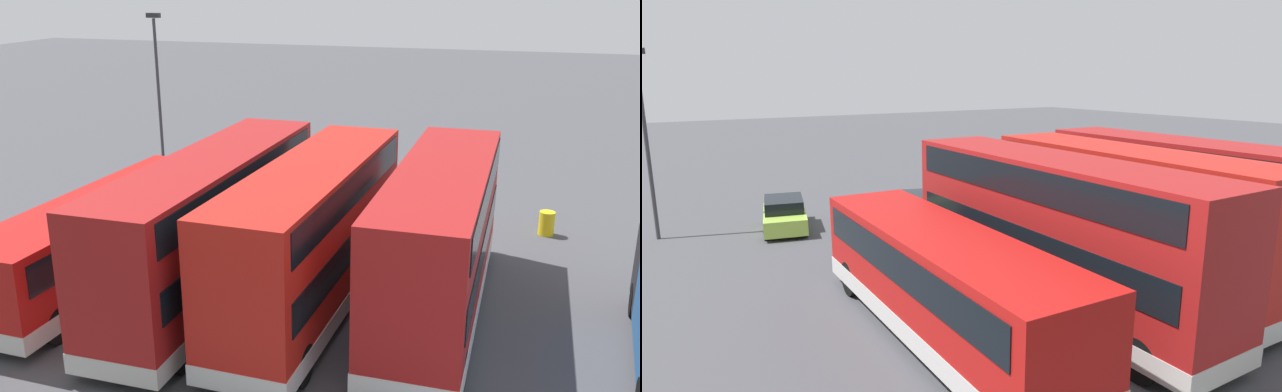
{
  "view_description": "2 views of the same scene",
  "coord_description": "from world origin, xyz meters",
  "views": [
    {
      "loc": [
        -7.45,
        30.09,
        9.71
      ],
      "look_at": [
        0.61,
        3.85,
        1.0
      ],
      "focal_mm": 38.84,
      "sensor_mm": 36.0,
      "label": 1
    },
    {
      "loc": [
        12.18,
        23.57,
        6.86
      ],
      "look_at": [
        -1.58,
        1.54,
        1.08
      ],
      "focal_mm": 30.39,
      "sensor_mm": 36.0,
      "label": 2
    }
  ],
  "objects": [
    {
      "name": "lamp_post_tall",
      "position": [
        11.43,
        -2.28,
        4.66
      ],
      "size": [
        0.7,
        0.3,
        7.96
      ],
      "color": "#38383D",
      "rests_on": "ground"
    },
    {
      "name": "bus_double_decker_second",
      "position": [
        -1.6,
        11.74,
        2.45
      ],
      "size": [
        2.94,
        11.13,
        4.55
      ],
      "color": "red",
      "rests_on": "ground"
    },
    {
      "name": "car_small_green",
      "position": [
        1.04,
        1.6,
        0.7
      ],
      "size": [
        3.06,
        4.83,
        1.43
      ],
      "color": "#1E479E",
      "rests_on": "ground"
    },
    {
      "name": "bus_double_decker_third",
      "position": [
        1.65,
        11.77,
        2.45
      ],
      "size": [
        2.66,
        11.8,
        4.55
      ],
      "color": "#A51919",
      "rests_on": "ground"
    },
    {
      "name": "waste_bin_yellow",
      "position": [
        -8.46,
        3.04,
        0.47
      ],
      "size": [
        0.6,
        0.6,
        0.95
      ],
      "primitive_type": "cylinder",
      "color": "yellow",
      "rests_on": "ground"
    },
    {
      "name": "bus_double_decker_near_end",
      "position": [
        -5.24,
        10.96,
        2.45
      ],
      "size": [
        2.63,
        11.05,
        4.55
      ],
      "color": "#A51919",
      "rests_on": "ground"
    },
    {
      "name": "bus_single_deck_fourth",
      "position": [
        5.55,
        11.89,
        1.62
      ],
      "size": [
        2.89,
        10.87,
        2.95
      ],
      "color": "#B71411",
      "rests_on": "ground"
    },
    {
      "name": "ground_plane",
      "position": [
        0.0,
        0.0,
        0.0
      ],
      "size": [
        140.0,
        140.0,
        0.0
      ],
      "primitive_type": "plane",
      "color": "#47474C"
    },
    {
      "name": "car_hatchback_silver",
      "position": [
        6.4,
        -0.93,
        0.7
      ],
      "size": [
        2.64,
        4.33,
        1.43
      ],
      "color": "#A5D14C",
      "rests_on": "ground"
    }
  ]
}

